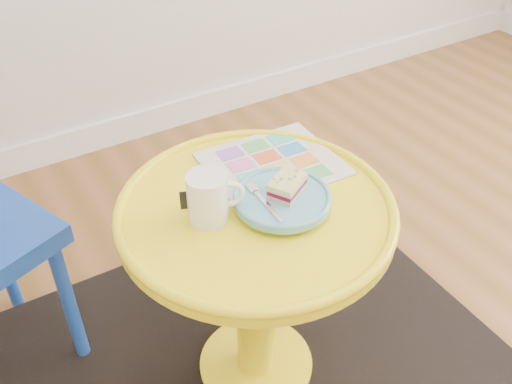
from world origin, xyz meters
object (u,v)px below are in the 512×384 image
side_table (256,260)px  plate (282,199)px  newspaper (273,164)px  mug (209,197)px

side_table → plate: plate is taller
side_table → plate: 0.19m
newspaper → side_table: bearing=-132.8°
side_table → newspaper: bearing=44.4°
mug → plate: (0.15, -0.05, -0.04)m
newspaper → plate: size_ratio=1.46×
plate → side_table: bearing=149.2°
side_table → plate: bearing=-30.8°
newspaper → mug: bearing=-153.5°
mug → plate: 0.16m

